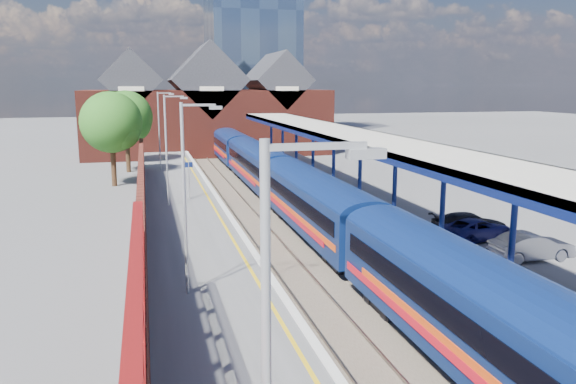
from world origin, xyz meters
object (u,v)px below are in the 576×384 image
(lamp_post_c, at_px, (168,143))
(parked_car_dark, at_px, (470,224))
(lamp_post_b, at_px, (188,187))
(platform_sign, at_px, (189,174))
(parked_car_silver, at_px, (532,246))
(lamp_post_d, at_px, (160,126))
(parked_car_blue, at_px, (476,229))
(train, at_px, (282,178))

(lamp_post_c, relative_size, parked_car_dark, 1.75)
(lamp_post_b, height_order, platform_sign, lamp_post_b)
(lamp_post_c, bearing_deg, lamp_post_b, -90.00)
(platform_sign, relative_size, parked_car_silver, 0.68)
(lamp_post_d, height_order, platform_sign, lamp_post_d)
(parked_car_dark, distance_m, parked_car_blue, 0.86)
(parked_car_silver, bearing_deg, platform_sign, 37.47)
(train, distance_m, lamp_post_b, 19.85)
(lamp_post_d, relative_size, parked_car_silver, 1.89)
(platform_sign, relative_size, parked_car_dark, 0.63)
(lamp_post_c, bearing_deg, train, 14.28)
(train, bearing_deg, parked_car_silver, -68.39)
(lamp_post_b, relative_size, parked_car_dark, 1.75)
(platform_sign, bearing_deg, train, -0.01)
(platform_sign, height_order, parked_car_dark, platform_sign)
(lamp_post_c, xyz_separation_m, parked_car_silver, (14.86, -15.68, -3.38))
(lamp_post_b, distance_m, lamp_post_d, 32.00)
(lamp_post_b, xyz_separation_m, parked_car_dark, (14.55, 4.72, -3.41))
(parked_car_silver, bearing_deg, lamp_post_c, 43.57)
(lamp_post_c, height_order, lamp_post_d, same)
(parked_car_dark, bearing_deg, platform_sign, 49.31)
(lamp_post_b, bearing_deg, platform_sign, 85.67)
(platform_sign, bearing_deg, parked_car_silver, -52.64)
(lamp_post_c, distance_m, lamp_post_d, 16.00)
(platform_sign, distance_m, parked_car_blue, 19.25)
(parked_car_silver, height_order, parked_car_dark, parked_car_silver)
(lamp_post_b, bearing_deg, parked_car_dark, 17.98)
(lamp_post_d, height_order, parked_car_blue, lamp_post_d)
(lamp_post_b, height_order, parked_car_blue, lamp_post_b)
(parked_car_dark, bearing_deg, parked_car_blue, 173.94)
(platform_sign, bearing_deg, lamp_post_d, 95.56)
(lamp_post_d, bearing_deg, lamp_post_c, -90.00)
(lamp_post_b, relative_size, lamp_post_d, 1.00)
(lamp_post_b, distance_m, parked_car_dark, 15.67)
(platform_sign, xyz_separation_m, parked_car_blue, (13.03, -14.12, -1.15))
(train, relative_size, platform_sign, 26.36)
(parked_car_dark, bearing_deg, lamp_post_b, 112.50)
(lamp_post_c, bearing_deg, parked_car_silver, -46.54)
(parked_car_dark, xyz_separation_m, parked_car_blue, (-0.16, -0.84, -0.04))
(lamp_post_c, bearing_deg, platform_sign, 55.74)
(parked_car_blue, bearing_deg, parked_car_dark, -26.20)
(lamp_post_c, xyz_separation_m, lamp_post_d, (0.00, 16.00, 0.00))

